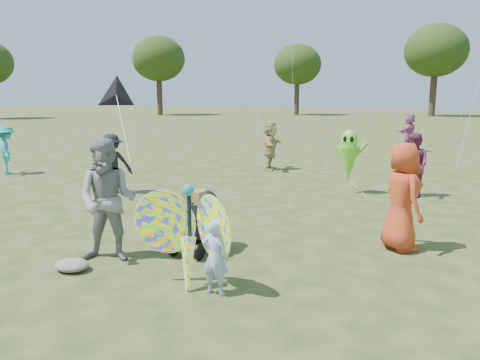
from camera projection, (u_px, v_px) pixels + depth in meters
name	position (u px, v px, depth m)	size (l,w,h in m)	color
ground	(215.00, 264.00, 7.52)	(160.00, 160.00, 0.00)	#51592B
child_girl	(215.00, 257.00, 6.29)	(0.38, 0.25, 1.05)	#9BAEDC
adult_man	(108.00, 200.00, 7.51)	(0.98, 0.76, 2.01)	gray
grey_bag	(72.00, 265.00, 7.21)	(0.55, 0.45, 0.17)	slate
crowd_a	(402.00, 197.00, 8.06)	(0.92, 0.60, 1.88)	#BE3D1E
crowd_b	(112.00, 164.00, 12.72)	(1.05, 0.60, 1.62)	black
crowd_d	(270.00, 146.00, 16.66)	(1.61, 0.51, 1.74)	tan
crowd_e	(414.00, 165.00, 12.25)	(0.82, 0.64, 1.69)	#6F254B
crowd_i	(7.00, 150.00, 15.74)	(1.06, 0.61, 1.64)	teal
crowd_j	(409.00, 132.00, 21.90)	(1.70, 0.54, 1.83)	#AC6294
jogging_stroller	(198.00, 217.00, 8.02)	(0.54, 1.06, 1.09)	black
butterfly_kite	(188.00, 237.00, 6.49)	(1.74, 0.75, 1.67)	orange
delta_kite_rig	(116.00, 95.00, 9.32)	(2.03, 2.08, 1.46)	black
alien_kite	(349.00, 158.00, 12.67)	(1.12, 0.69, 1.74)	#65D532
tree_line	(452.00, 50.00, 45.50)	(91.78, 33.60, 10.79)	#3A2D21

